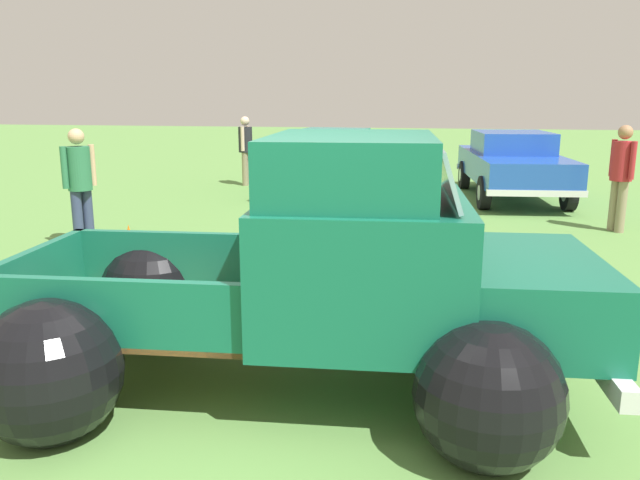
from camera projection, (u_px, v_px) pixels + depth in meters
ground_plane at (279, 382)px, 4.93m from camera, size 80.00×80.00×0.00m
vintage_pickup_truck at (329, 292)px, 4.72m from camera, size 4.74×3.01×1.96m
show_car_0 at (331, 158)px, 14.58m from camera, size 2.10×4.35×1.43m
show_car_1 at (512, 162)px, 13.61m from camera, size 2.22×4.67×1.43m
spectator_0 at (246, 146)px, 15.57m from camera, size 0.34×0.53×1.69m
spectator_1 at (80, 180)px, 9.16m from camera, size 0.46×0.51×1.73m
spectator_2 at (621, 171)px, 10.19m from camera, size 0.45×0.52×1.73m
lane_cone_0 at (130, 249)px, 7.88m from camera, size 0.36×0.36×0.63m
lane_cone_1 at (127, 259)px, 7.44m from camera, size 0.36×0.36×0.63m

